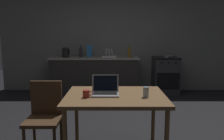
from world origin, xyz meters
name	(u,v)px	position (x,y,z in m)	size (l,w,h in m)	color
ground_plane	(115,130)	(0.00, 0.00, 0.00)	(12.00, 12.00, 0.00)	black
back_wall	(125,39)	(0.30, 2.63, 1.34)	(6.40, 0.10, 2.68)	slate
kitchen_counter	(94,75)	(-0.49, 2.28, 0.45)	(2.16, 0.64, 0.90)	#282623
stove_oven	(165,75)	(1.26, 2.28, 0.45)	(0.60, 0.62, 0.90)	#2D2D30
dining_table	(115,101)	(-0.02, -0.74, 0.68)	(1.17, 0.91, 0.75)	brown
chair	(44,113)	(-0.87, -0.72, 0.52)	(0.40, 0.40, 0.89)	#4C331E
laptop	(105,91)	(-0.14, -0.72, 0.80)	(0.32, 0.27, 0.22)	#99999E
electric_kettle	(65,53)	(-1.20, 2.28, 1.01)	(0.18, 0.16, 0.23)	black
bottle	(129,52)	(0.36, 2.23, 1.04)	(0.07, 0.07, 0.29)	#8C601E
frying_pan	(167,56)	(1.30, 2.25, 0.92)	(0.24, 0.41, 0.05)	gray
coffee_mug	(86,94)	(-0.35, -0.85, 0.79)	(0.12, 0.08, 0.09)	#9E2D28
drinking_glass	(145,92)	(0.32, -0.84, 0.81)	(0.06, 0.06, 0.12)	#99B7C6
cereal_box	(89,51)	(-0.61, 2.30, 1.05)	(0.13, 0.05, 0.29)	#3372B2
dish_rack	(109,55)	(-0.13, 2.28, 0.94)	(0.34, 0.26, 0.21)	silver
bottle_b	(80,51)	(-0.83, 2.36, 1.03)	(0.08, 0.08, 0.29)	#2D2D33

